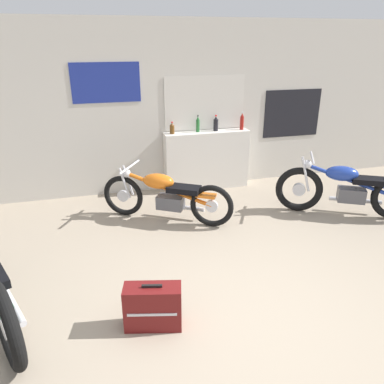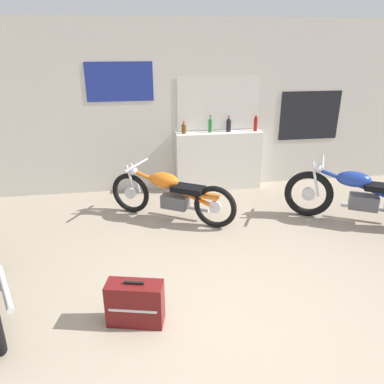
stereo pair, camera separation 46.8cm
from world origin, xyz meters
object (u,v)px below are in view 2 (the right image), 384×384
object	(u,v)px
bottle_right_center	(256,123)
motorcycle_blue	(359,196)
bottle_leftmost	(184,128)
hard_case_darkred	(135,303)
motorcycle_orange	(171,194)
bottle_left_center	(210,125)
bottle_center	(229,124)

from	to	relation	value
bottle_right_center	motorcycle_blue	xyz separation A→B (m)	(1.04, -1.64, -0.73)
bottle_leftmost	bottle_right_center	xyz separation A→B (m)	(1.23, -0.02, 0.05)
bottle_leftmost	hard_case_darkred	size ratio (longest dim) A/B	0.36
hard_case_darkred	motorcycle_orange	bearing A→B (deg)	75.23
bottle_leftmost	bottle_left_center	xyz separation A→B (m)	(0.45, 0.02, 0.04)
bottle_leftmost	motorcycle_orange	xyz separation A→B (m)	(-0.35, -1.13, -0.71)
bottle_center	hard_case_darkred	bearing A→B (deg)	-117.20
motorcycle_blue	hard_case_darkred	xyz separation A→B (m)	(-3.19, -1.60, -0.20)
bottle_leftmost	bottle_right_center	distance (m)	1.23
bottle_center	bottle_right_center	world-z (taller)	bottle_right_center
bottle_center	motorcycle_blue	size ratio (longest dim) A/B	0.14
bottle_right_center	hard_case_darkred	world-z (taller)	bottle_right_center
hard_case_darkred	bottle_right_center	bearing A→B (deg)	56.49
bottle_right_center	motorcycle_blue	bearing A→B (deg)	-57.55
bottle_left_center	hard_case_darkred	size ratio (longest dim) A/B	0.51
bottle_left_center	bottle_center	size ratio (longest dim) A/B	1.05
motorcycle_orange	bottle_center	bearing A→B (deg)	45.69
bottle_right_center	motorcycle_orange	world-z (taller)	bottle_right_center
motorcycle_blue	motorcycle_orange	bearing A→B (deg)	168.77
bottle_left_center	bottle_leftmost	bearing A→B (deg)	-177.71
bottle_left_center	hard_case_darkred	xyz separation A→B (m)	(-1.36, -3.28, -0.92)
motorcycle_orange	motorcycle_blue	size ratio (longest dim) A/B	0.93
bottle_left_center	motorcycle_blue	bearing A→B (deg)	-42.51
bottle_leftmost	hard_case_darkred	world-z (taller)	bottle_leftmost
bottle_left_center	motorcycle_orange	bearing A→B (deg)	-124.86
bottle_leftmost	bottle_center	bearing A→B (deg)	1.07
bottle_left_center	bottle_right_center	xyz separation A→B (m)	(0.78, -0.03, 0.01)
bottle_left_center	motorcycle_blue	size ratio (longest dim) A/B	0.15
motorcycle_orange	hard_case_darkred	distance (m)	2.20
bottle_leftmost	bottle_right_center	world-z (taller)	bottle_right_center
bottle_leftmost	bottle_left_center	bearing A→B (deg)	2.29
motorcycle_orange	motorcycle_blue	xyz separation A→B (m)	(2.63, -0.52, 0.02)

